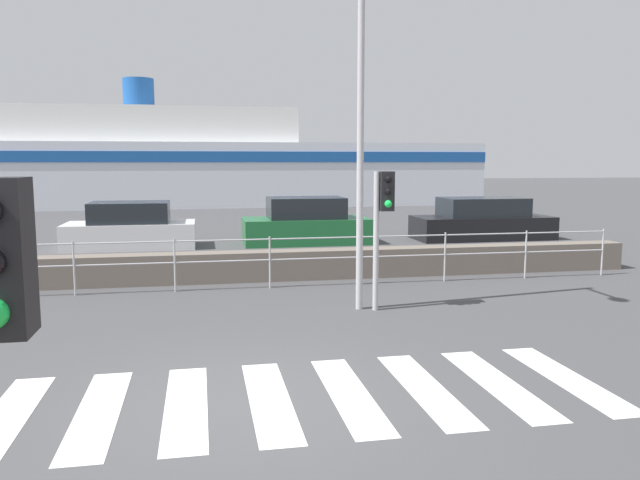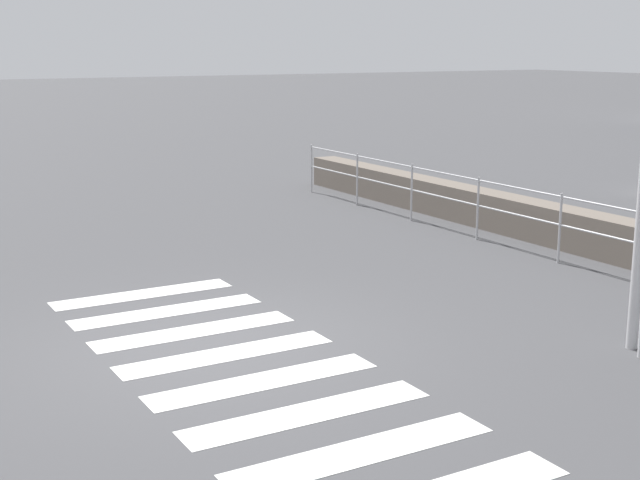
{
  "view_description": "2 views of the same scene",
  "coord_description": "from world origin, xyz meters",
  "px_view_note": "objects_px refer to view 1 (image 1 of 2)",
  "views": [
    {
      "loc": [
        -0.42,
        -6.57,
        2.61
      ],
      "look_at": [
        1.23,
        2.0,
        1.5
      ],
      "focal_mm": 35.0,
      "sensor_mm": 36.0,
      "label": 1
    },
    {
      "loc": [
        8.62,
        -3.63,
        3.25
      ],
      "look_at": [
        0.57,
        1.0,
        1.2
      ],
      "focal_mm": 50.0,
      "sensor_mm": 36.0,
      "label": 2
    }
  ],
  "objects_px": {
    "ferry_boat": "(194,164)",
    "parked_car_green": "(306,224)",
    "streetlamp": "(364,73)",
    "traffic_light_far": "(383,209)",
    "parked_car_white": "(131,228)",
    "parked_car_black": "(482,221)"
  },
  "relations": [
    {
      "from": "streetlamp",
      "to": "ferry_boat",
      "type": "height_order",
      "value": "ferry_boat"
    },
    {
      "from": "streetlamp",
      "to": "parked_car_white",
      "type": "height_order",
      "value": "streetlamp"
    },
    {
      "from": "ferry_boat",
      "to": "parked_car_white",
      "type": "distance_m",
      "value": 19.66
    },
    {
      "from": "parked_car_white",
      "to": "parked_car_green",
      "type": "bearing_deg",
      "value": 0.0
    },
    {
      "from": "ferry_boat",
      "to": "parked_car_green",
      "type": "height_order",
      "value": "ferry_boat"
    },
    {
      "from": "traffic_light_far",
      "to": "parked_car_white",
      "type": "distance_m",
      "value": 10.5
    },
    {
      "from": "traffic_light_far",
      "to": "parked_car_black",
      "type": "distance_m",
      "value": 11.02
    },
    {
      "from": "traffic_light_far",
      "to": "ferry_boat",
      "type": "relative_size",
      "value": 0.08
    },
    {
      "from": "parked_car_green",
      "to": "parked_car_black",
      "type": "distance_m",
      "value": 6.0
    },
    {
      "from": "traffic_light_far",
      "to": "streetlamp",
      "type": "xyz_separation_m",
      "value": [
        -0.37,
        -0.09,
        2.27
      ]
    },
    {
      "from": "ferry_boat",
      "to": "parked_car_white",
      "type": "height_order",
      "value": "ferry_boat"
    },
    {
      "from": "streetlamp",
      "to": "ferry_boat",
      "type": "xyz_separation_m",
      "value": [
        -3.08,
        28.64,
        -1.67
      ]
    },
    {
      "from": "parked_car_black",
      "to": "streetlamp",
      "type": "bearing_deg",
      "value": -125.64
    },
    {
      "from": "ferry_boat",
      "to": "parked_car_white",
      "type": "bearing_deg",
      "value": -95.08
    },
    {
      "from": "parked_car_white",
      "to": "parked_car_green",
      "type": "height_order",
      "value": "parked_car_green"
    },
    {
      "from": "traffic_light_far",
      "to": "parked_car_green",
      "type": "height_order",
      "value": "traffic_light_far"
    },
    {
      "from": "streetlamp",
      "to": "parked_car_white",
      "type": "bearing_deg",
      "value": 117.77
    },
    {
      "from": "ferry_boat",
      "to": "streetlamp",
      "type": "bearing_deg",
      "value": -83.86
    },
    {
      "from": "streetlamp",
      "to": "parked_car_black",
      "type": "relative_size",
      "value": 1.43
    },
    {
      "from": "parked_car_black",
      "to": "parked_car_white",
      "type": "bearing_deg",
      "value": 180.0
    },
    {
      "from": "ferry_boat",
      "to": "parked_car_green",
      "type": "bearing_deg",
      "value": -79.46
    },
    {
      "from": "traffic_light_far",
      "to": "parked_car_white",
      "type": "xyz_separation_m",
      "value": [
        -5.18,
        9.05,
        -1.2
      ]
    }
  ]
}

